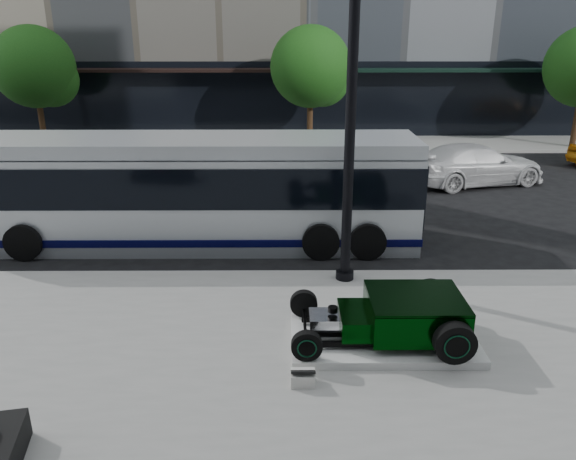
{
  "coord_description": "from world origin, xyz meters",
  "views": [
    {
      "loc": [
        -0.24,
        -14.42,
        5.64
      ],
      "look_at": [
        -0.16,
        -2.12,
        1.2
      ],
      "focal_mm": 35.0,
      "sensor_mm": 36.0,
      "label": 1
    }
  ],
  "objects_px": {
    "transit_bus": "(194,190)",
    "white_sedan": "(476,164)",
    "lamppost": "(350,129)",
    "hot_rod": "(403,315)"
  },
  "relations": [
    {
      "from": "hot_rod",
      "to": "white_sedan",
      "type": "bearing_deg",
      "value": 66.38
    },
    {
      "from": "hot_rod",
      "to": "lamppost",
      "type": "bearing_deg",
      "value": 104.76
    },
    {
      "from": "lamppost",
      "to": "hot_rod",
      "type": "bearing_deg",
      "value": -75.24
    },
    {
      "from": "transit_bus",
      "to": "white_sedan",
      "type": "relative_size",
      "value": 2.3
    },
    {
      "from": "hot_rod",
      "to": "lamppost",
      "type": "distance_m",
      "value": 4.15
    },
    {
      "from": "hot_rod",
      "to": "transit_bus",
      "type": "relative_size",
      "value": 0.27
    },
    {
      "from": "transit_bus",
      "to": "white_sedan",
      "type": "height_order",
      "value": "transit_bus"
    },
    {
      "from": "transit_bus",
      "to": "white_sedan",
      "type": "distance_m",
      "value": 11.5
    },
    {
      "from": "hot_rod",
      "to": "white_sedan",
      "type": "distance_m",
      "value": 12.77
    },
    {
      "from": "lamppost",
      "to": "transit_bus",
      "type": "height_order",
      "value": "lamppost"
    }
  ]
}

